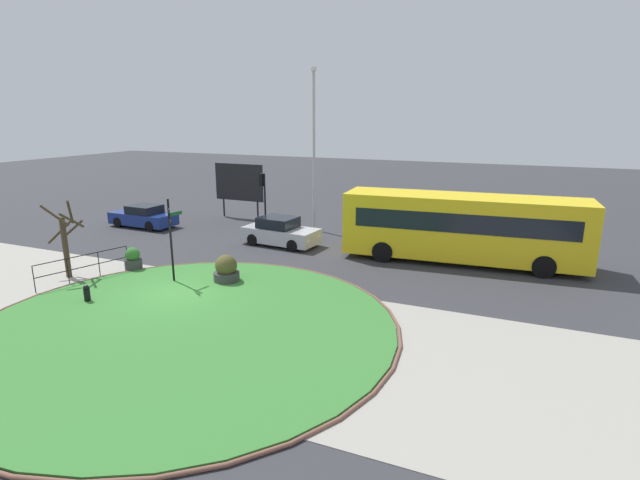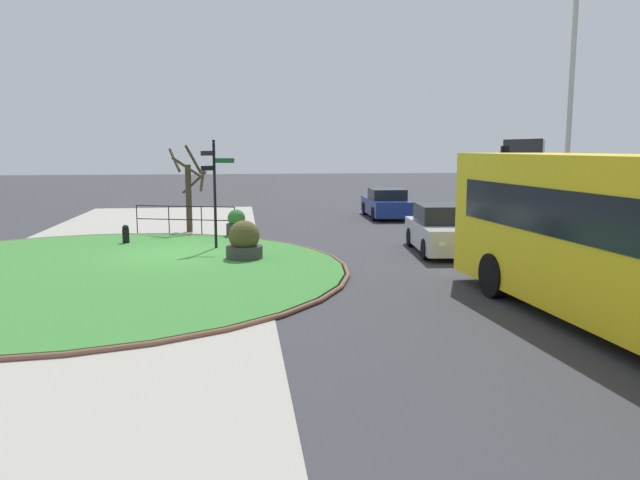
{
  "view_description": "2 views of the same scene",
  "coord_description": "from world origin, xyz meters",
  "px_view_note": "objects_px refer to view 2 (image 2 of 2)",
  "views": [
    {
      "loc": [
        12.28,
        -14.28,
        6.9
      ],
      "look_at": [
        4.41,
        3.95,
        1.75
      ],
      "focal_mm": 27.26,
      "sensor_mm": 36.0,
      "label": 1
    },
    {
      "loc": [
        19.23,
        1.91,
        3.36
      ],
      "look_at": [
        5.26,
        3.7,
        1.25
      ],
      "focal_mm": 34.88,
      "sensor_mm": 36.0,
      "label": 2
    }
  ],
  "objects_px": {
    "signpost_directional": "(215,188)",
    "street_tree_bare": "(189,189)",
    "car_far_lane": "(386,204)",
    "lamppost_tall": "(571,93)",
    "car_near_lane": "(444,231)",
    "traffic_light_near": "(504,170)",
    "planter_kerbside": "(237,225)",
    "billboard_left": "(522,170)",
    "bollard_foreground": "(126,235)",
    "planter_near_signpost": "(244,243)"
  },
  "relations": [
    {
      "from": "signpost_directional",
      "to": "car_far_lane",
      "type": "bearing_deg",
      "value": 138.62
    },
    {
      "from": "lamppost_tall",
      "to": "planter_near_signpost",
      "type": "bearing_deg",
      "value": -87.04
    },
    {
      "from": "signpost_directional",
      "to": "street_tree_bare",
      "type": "xyz_separation_m",
      "value": [
        -4.72,
        -1.18,
        -0.35
      ]
    },
    {
      "from": "signpost_directional",
      "to": "car_near_lane",
      "type": "height_order",
      "value": "signpost_directional"
    },
    {
      "from": "traffic_light_near",
      "to": "car_far_lane",
      "type": "bearing_deg",
      "value": 31.83
    },
    {
      "from": "lamppost_tall",
      "to": "car_near_lane",
      "type": "bearing_deg",
      "value": -94.02
    },
    {
      "from": "car_near_lane",
      "to": "car_far_lane",
      "type": "bearing_deg",
      "value": -177.46
    },
    {
      "from": "car_far_lane",
      "to": "signpost_directional",
      "type": "bearing_deg",
      "value": 140.63
    },
    {
      "from": "signpost_directional",
      "to": "car_far_lane",
      "type": "height_order",
      "value": "signpost_directional"
    },
    {
      "from": "traffic_light_near",
      "to": "street_tree_bare",
      "type": "height_order",
      "value": "street_tree_bare"
    },
    {
      "from": "car_far_lane",
      "to": "planter_near_signpost",
      "type": "xyz_separation_m",
      "value": [
        10.8,
        -6.86,
        -0.1
      ]
    },
    {
      "from": "traffic_light_near",
      "to": "lamppost_tall",
      "type": "distance_m",
      "value": 4.1
    },
    {
      "from": "street_tree_bare",
      "to": "lamppost_tall",
      "type": "bearing_deg",
      "value": 63.44
    },
    {
      "from": "car_far_lane",
      "to": "billboard_left",
      "type": "height_order",
      "value": "billboard_left"
    },
    {
      "from": "lamppost_tall",
      "to": "street_tree_bare",
      "type": "bearing_deg",
      "value": -116.56
    },
    {
      "from": "traffic_light_near",
      "to": "planter_near_signpost",
      "type": "relative_size",
      "value": 2.78
    },
    {
      "from": "planter_near_signpost",
      "to": "signpost_directional",
      "type": "bearing_deg",
      "value": -155.62
    },
    {
      "from": "car_far_lane",
      "to": "lamppost_tall",
      "type": "height_order",
      "value": "lamppost_tall"
    },
    {
      "from": "signpost_directional",
      "to": "street_tree_bare",
      "type": "distance_m",
      "value": 4.88
    },
    {
      "from": "car_far_lane",
      "to": "street_tree_bare",
      "type": "relative_size",
      "value": 1.25
    },
    {
      "from": "signpost_directional",
      "to": "bollard_foreground",
      "type": "relative_size",
      "value": 4.96
    },
    {
      "from": "signpost_directional",
      "to": "street_tree_bare",
      "type": "bearing_deg",
      "value": -165.97
    },
    {
      "from": "bollard_foreground",
      "to": "billboard_left",
      "type": "height_order",
      "value": "billboard_left"
    },
    {
      "from": "car_near_lane",
      "to": "planter_near_signpost",
      "type": "xyz_separation_m",
      "value": [
        0.81,
        -6.37,
        -0.16
      ]
    },
    {
      "from": "signpost_directional",
      "to": "car_near_lane",
      "type": "xyz_separation_m",
      "value": [
        1.19,
        7.28,
        -1.36
      ]
    },
    {
      "from": "signpost_directional",
      "to": "billboard_left",
      "type": "xyz_separation_m",
      "value": [
        -4.7,
        12.58,
        0.32
      ]
    },
    {
      "from": "lamppost_tall",
      "to": "planter_near_signpost",
      "type": "distance_m",
      "value": 11.23
    },
    {
      "from": "traffic_light_near",
      "to": "lamppost_tall",
      "type": "xyz_separation_m",
      "value": [
        3.14,
        0.7,
        2.55
      ]
    },
    {
      "from": "lamppost_tall",
      "to": "billboard_left",
      "type": "relative_size",
      "value": 2.54
    },
    {
      "from": "car_far_lane",
      "to": "lamppost_tall",
      "type": "distance_m",
      "value": 11.69
    },
    {
      "from": "bollard_foreground",
      "to": "planter_near_signpost",
      "type": "bearing_deg",
      "value": 48.83
    },
    {
      "from": "street_tree_bare",
      "to": "billboard_left",
      "type": "bearing_deg",
      "value": 89.94
    },
    {
      "from": "planter_kerbside",
      "to": "street_tree_bare",
      "type": "bearing_deg",
      "value": -135.26
    },
    {
      "from": "street_tree_bare",
      "to": "car_near_lane",
      "type": "bearing_deg",
      "value": 55.07
    },
    {
      "from": "lamppost_tall",
      "to": "planter_kerbside",
      "type": "xyz_separation_m",
      "value": [
        -4.33,
        -10.53,
        -4.56
      ]
    },
    {
      "from": "car_near_lane",
      "to": "traffic_light_near",
      "type": "height_order",
      "value": "traffic_light_near"
    },
    {
      "from": "signpost_directional",
      "to": "lamppost_tall",
      "type": "bearing_deg",
      "value": 82.56
    },
    {
      "from": "bollard_foreground",
      "to": "lamppost_tall",
      "type": "bearing_deg",
      "value": 78.22
    },
    {
      "from": "signpost_directional",
      "to": "lamppost_tall",
      "type": "xyz_separation_m",
      "value": [
        1.46,
        11.18,
        2.98
      ]
    },
    {
      "from": "car_near_lane",
      "to": "traffic_light_near",
      "type": "xyz_separation_m",
      "value": [
        -2.86,
        3.21,
        1.8
      ]
    },
    {
      "from": "signpost_directional",
      "to": "traffic_light_near",
      "type": "xyz_separation_m",
      "value": [
        -1.68,
        10.48,
        0.44
      ]
    },
    {
      "from": "signpost_directional",
      "to": "car_near_lane",
      "type": "bearing_deg",
      "value": 80.74
    },
    {
      "from": "traffic_light_near",
      "to": "planter_near_signpost",
      "type": "bearing_deg",
      "value": 121.94
    },
    {
      "from": "planter_kerbside",
      "to": "bollard_foreground",
      "type": "bearing_deg",
      "value": -70.31
    },
    {
      "from": "street_tree_bare",
      "to": "bollard_foreground",
      "type": "bearing_deg",
      "value": -31.16
    },
    {
      "from": "billboard_left",
      "to": "street_tree_bare",
      "type": "distance_m",
      "value": 13.77
    },
    {
      "from": "car_far_lane",
      "to": "bollard_foreground",
      "type": "bearing_deg",
      "value": 125.85
    },
    {
      "from": "traffic_light_near",
      "to": "planter_kerbside",
      "type": "distance_m",
      "value": 10.1
    },
    {
      "from": "billboard_left",
      "to": "bollard_foreground",
      "type": "bearing_deg",
      "value": -77.85
    },
    {
      "from": "bollard_foreground",
      "to": "planter_kerbside",
      "type": "bearing_deg",
      "value": 109.69
    }
  ]
}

